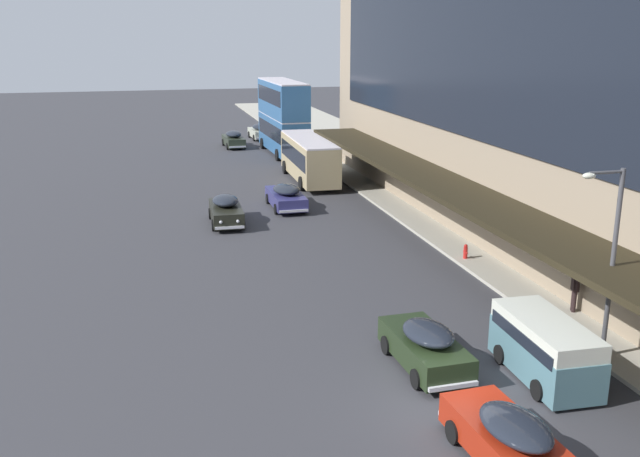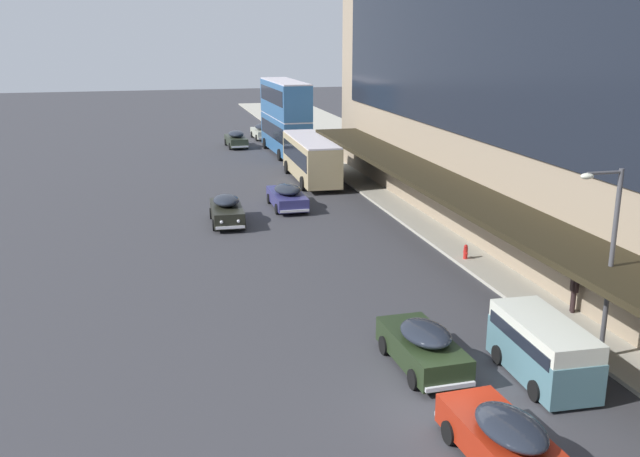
{
  "view_description": "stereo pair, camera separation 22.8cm",
  "coord_description": "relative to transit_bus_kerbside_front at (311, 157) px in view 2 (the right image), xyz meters",
  "views": [
    {
      "loc": [
        -8.19,
        -16.92,
        10.67
      ],
      "look_at": [
        0.02,
        15.3,
        1.4
      ],
      "focal_mm": 40.0,
      "sensor_mm": 36.0,
      "label": 1
    },
    {
      "loc": [
        -7.97,
        -16.97,
        10.67
      ],
      "look_at": [
        0.02,
        15.3,
        1.4
      ],
      "focal_mm": 40.0,
      "sensor_mm": 36.0,
      "label": 2
    }
  ],
  "objects": [
    {
      "name": "ground",
      "position": [
        -3.69,
        -32.9,
        -1.82
      ],
      "size": [
        240.0,
        240.0,
        0.0
      ],
      "primitive_type": "plane",
      "color": "#39393E"
    },
    {
      "name": "transit_bus_kerbside_front",
      "position": [
        0.0,
        0.0,
        0.0
      ],
      "size": [
        2.82,
        9.76,
        3.16
      ],
      "color": "tan",
      "rests_on": "ground"
    },
    {
      "name": "transit_bus_kerbside_rear",
      "position": [
        0.54,
        12.15,
        1.65
      ],
      "size": [
        2.86,
        10.28,
        6.45
      ],
      "color": "#306093",
      "rests_on": "ground"
    },
    {
      "name": "sedan_oncoming_rear",
      "position": [
        0.03,
        21.71,
        -1.05
      ],
      "size": [
        1.94,
        4.43,
        1.55
      ],
      "color": "beige",
      "rests_on": "ground"
    },
    {
      "name": "sedan_far_back",
      "position": [
        -3.25,
        17.03,
        -1.04
      ],
      "size": [
        1.87,
        4.51,
        1.58
      ],
      "color": "#2A3225",
      "rests_on": "ground"
    },
    {
      "name": "sedan_trailing_near",
      "position": [
        -3.3,
        -30.05,
        -1.04
      ],
      "size": [
        1.94,
        4.39,
        1.58
      ],
      "color": "#23311A",
      "rests_on": "ground"
    },
    {
      "name": "sedan_lead_near",
      "position": [
        -3.37,
        -35.74,
        -1.06
      ],
      "size": [
        1.99,
        4.71,
        1.53
      ],
      "color": "#A42410",
      "rests_on": "ground"
    },
    {
      "name": "sedan_lead_mid",
      "position": [
        -7.36,
        -10.4,
        -1.02
      ],
      "size": [
        1.94,
        4.56,
        1.62
      ],
      "color": "black",
      "rests_on": "ground"
    },
    {
      "name": "sedan_second_near",
      "position": [
        -3.3,
        -7.62,
        -1.06
      ],
      "size": [
        1.98,
        4.78,
        1.52
      ],
      "color": "navy",
      "rests_on": "ground"
    },
    {
      "name": "vw_van",
      "position": [
        0.06,
        -31.53,
        -0.72
      ],
      "size": [
        2.02,
        4.61,
        1.96
      ],
      "color": "slate",
      "rests_on": "ground"
    },
    {
      "name": "pedestrian_at_kerb",
      "position": [
        4.01,
        -27.26,
        -0.64
      ],
      "size": [
        0.36,
        0.59,
        1.86
      ],
      "color": "black",
      "rests_on": "sidewalk_kerb"
    },
    {
      "name": "street_lamp",
      "position": [
        2.47,
        -31.02,
        2.08
      ],
      "size": [
        1.5,
        0.28,
        6.39
      ],
      "color": "#4C4C51",
      "rests_on": "sidewalk_kerb"
    },
    {
      "name": "fire_hydrant",
      "position": [
        2.87,
        -20.11,
        -1.33
      ],
      "size": [
        0.2,
        0.4,
        0.7
      ],
      "color": "red",
      "rests_on": "sidewalk_kerb"
    }
  ]
}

